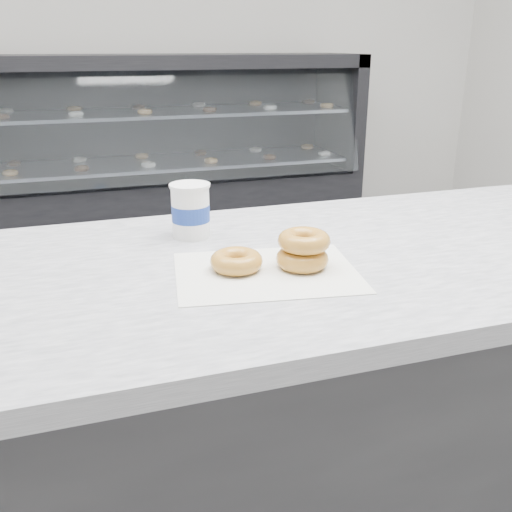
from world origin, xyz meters
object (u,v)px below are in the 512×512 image
(donut_single, at_px, (236,261))
(donut_stack, at_px, (303,250))
(coffee_cup, at_px, (191,210))
(counter, at_px, (384,417))
(display_case, at_px, (176,175))

(donut_single, xyz_separation_m, donut_stack, (0.13, -0.03, 0.02))
(donut_single, bearing_deg, donut_stack, -11.59)
(coffee_cup, bearing_deg, counter, -34.71)
(donut_single, bearing_deg, coffee_cup, 99.25)
(counter, distance_m, coffee_cup, 0.69)
(display_case, bearing_deg, donut_stack, -95.25)
(display_case, relative_size, donut_single, 23.86)
(donut_single, xyz_separation_m, coffee_cup, (-0.04, 0.23, 0.04))
(counter, relative_size, donut_stack, 23.05)
(donut_single, distance_m, coffee_cup, 0.24)
(coffee_cup, bearing_deg, display_case, 70.46)
(counter, height_order, donut_stack, donut_stack)
(display_case, xyz_separation_m, donut_single, (-0.38, -2.76, 0.43))
(counter, height_order, coffee_cup, coffee_cup)
(donut_single, bearing_deg, display_case, 82.13)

